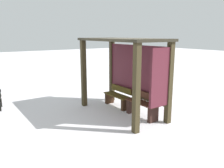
# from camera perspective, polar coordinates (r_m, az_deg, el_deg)

# --- Properties ---
(ground_plane) EXTENTS (60.00, 60.00, 0.00)m
(ground_plane) POSITION_cam_1_polar(r_m,az_deg,el_deg) (7.44, 2.35, -7.24)
(ground_plane) COLOR white
(bus_shelter) EXTENTS (3.05, 1.45, 2.37)m
(bus_shelter) POSITION_cam_1_polar(r_m,az_deg,el_deg) (7.11, 4.53, 5.39)
(bus_shelter) COLOR #362E1A
(bus_shelter) RESTS_ON ground
(bench_left_inside) EXTENTS (1.17, 0.38, 0.70)m
(bench_left_inside) POSITION_cam_1_polar(r_m,az_deg,el_deg) (8.02, 1.47, -3.38)
(bench_left_inside) COLOR #4B3D16
(bench_left_inside) RESTS_ON ground
(bench_center_inside) EXTENTS (1.17, 0.39, 0.76)m
(bench_center_inside) POSITION_cam_1_polar(r_m,az_deg,el_deg) (7.06, 7.59, -5.44)
(bench_center_inside) COLOR #49281B
(bench_center_inside) RESTS_ON ground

